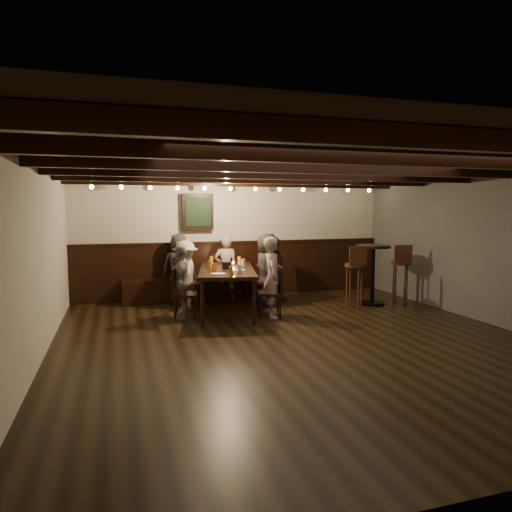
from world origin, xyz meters
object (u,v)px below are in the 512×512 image
object	(u,v)px
person_bench_left	(179,268)
person_left_far	(182,282)
chair_left_near	(187,292)
person_right_far	(272,277)
chair_right_near	(265,290)
person_bench_right	(272,269)
chair_left_far	(184,303)
chair_right_far	(271,302)
person_bench_centre	(226,268)
high_top_table	(373,265)
person_right_near	(267,270)
dining_table	(227,272)
person_left_near	(185,274)
bar_stool_left	(354,285)
bar_stool_right	(400,282)

from	to	relation	value
person_bench_left	person_left_far	xyz separation A→B (m)	(-0.14, -1.35, -0.06)
chair_left_near	person_right_far	xyz separation A→B (m)	(1.25, -1.19, 0.39)
chair_right_near	person_left_far	xyz separation A→B (m)	(-1.63, -0.57, 0.32)
person_bench_right	person_left_far	distance (m)	2.13
chair_left_far	chair_right_far	xyz separation A→B (m)	(1.40, -0.30, 0.00)
person_bench_centre	person_bench_right	xyz separation A→B (m)	(0.85, -0.34, -0.01)
chair_right_far	high_top_table	distance (m)	2.27
chair_left_far	person_right_far	distance (m)	1.53
person_right_near	person_right_far	xyz separation A→B (m)	(-0.19, -0.88, -0.00)
person_right_near	chair_right_far	bearing A→B (deg)	177.97
person_bench_right	chair_left_far	bearing A→B (deg)	39.84
dining_table	chair_left_far	size ratio (longest dim) A/B	2.60
chair_left_near	person_bench_left	xyz separation A→B (m)	(-0.08, 0.48, 0.38)
person_left_near	person_right_near	xyz separation A→B (m)	(1.47, -0.31, 0.06)
chair_right_near	chair_right_far	xyz separation A→B (m)	(-0.19, -0.88, -0.03)
person_left_far	dining_table	bearing A→B (deg)	120.96
person_right_near	chair_right_near	bearing A→B (deg)	90.00
chair_left_far	person_right_far	world-z (taller)	person_right_far
dining_table	high_top_table	xyz separation A→B (m)	(2.79, -0.18, 0.04)
chair_right_near	person_bench_right	bearing A→B (deg)	-21.80
dining_table	person_right_far	size ratio (longest dim) A/B	1.63
dining_table	chair_left_far	xyz separation A→B (m)	(-0.80, -0.29, -0.45)
person_left_far	high_top_table	world-z (taller)	person_left_far
dining_table	high_top_table	world-z (taller)	high_top_table
person_left_near	person_bench_centre	bearing A→B (deg)	128.66
chair_right_near	person_bench_left	size ratio (longest dim) A/B	0.71
chair_right_near	person_right_near	distance (m)	0.39
person_left_near	person_right_far	xyz separation A→B (m)	(1.28, -1.19, 0.06)
person_bench_right	person_bench_centre	bearing A→B (deg)	-9.46
dining_table	bar_stool_left	bearing A→B (deg)	2.53
person_bench_centre	bar_stool_left	distance (m)	2.51
chair_right_near	high_top_table	world-z (taller)	high_top_table
person_bench_centre	person_right_near	distance (m)	0.96
person_left_near	bar_stool_right	bearing A→B (deg)	88.74
chair_right_far	high_top_table	bearing A→B (deg)	-67.24
person_bench_right	bar_stool_left	bearing A→B (deg)	150.67
chair_left_far	chair_left_near	bearing A→B (deg)	-179.87
person_left_near	bar_stool_right	size ratio (longest dim) A/B	1.08
dining_table	person_bench_right	size ratio (longest dim) A/B	1.74
person_right_near	high_top_table	size ratio (longest dim) A/B	1.20
person_bench_right	bar_stool_left	distance (m)	1.64
person_right_near	person_right_far	size ratio (longest dim) A/B	1.01
person_bench_left	bar_stool_right	bearing A→B (deg)	172.66
person_bench_left	person_bench_centre	distance (m)	0.91
bar_stool_right	dining_table	bearing A→B (deg)	-165.91
chair_left_far	person_bench_right	world-z (taller)	person_bench_right
dining_table	person_bench_centre	xyz separation A→B (m)	(0.22, 1.03, -0.07)
person_bench_left	person_left_far	world-z (taller)	person_bench_left
person_bench_centre	high_top_table	bearing A→B (deg)	166.96
person_bench_right	person_right_far	distance (m)	1.36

